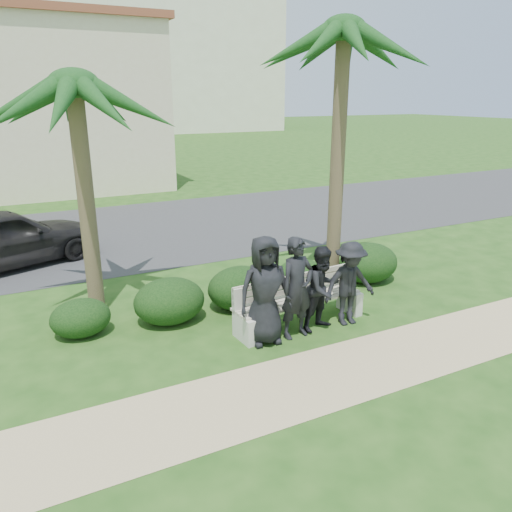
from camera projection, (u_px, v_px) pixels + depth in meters
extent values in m
plane|color=#1D4413|center=(264.00, 331.00, 9.05)|extent=(160.00, 160.00, 0.00)
cube|color=tan|center=(319.00, 378.00, 7.52)|extent=(30.00, 1.60, 0.01)
cube|color=#2D2D30|center=(147.00, 230.00, 15.84)|extent=(160.00, 8.00, 0.01)
cube|color=beige|center=(62.00, 108.00, 22.81)|extent=(8.00, 8.00, 7.00)
cube|color=brown|center=(52.00, 21.00, 21.68)|extent=(8.40, 8.40, 0.30)
cube|color=beige|center=(152.00, 42.00, 58.65)|extent=(26.00, 18.00, 20.00)
cube|color=#B0A894|center=(301.00, 301.00, 9.12)|extent=(2.57, 0.75, 0.04)
cube|color=#B0A894|center=(294.00, 284.00, 9.26)|extent=(2.53, 0.21, 0.30)
cube|color=beige|center=(242.00, 326.00, 8.69)|extent=(0.21, 0.59, 0.47)
cube|color=beige|center=(352.00, 302.00, 9.71)|extent=(0.21, 0.59, 0.47)
imported|color=black|center=(265.00, 290.00, 8.38)|extent=(0.98, 0.68, 1.89)
imported|color=black|center=(297.00, 288.00, 8.59)|extent=(0.71, 0.51, 1.81)
imported|color=black|center=(323.00, 288.00, 8.92)|extent=(0.88, 0.76, 1.56)
imported|color=black|center=(350.00, 284.00, 9.10)|extent=(1.07, 0.67, 1.59)
ellipsoid|color=black|center=(80.00, 317.00, 8.80)|extent=(1.05, 0.87, 0.68)
ellipsoid|color=black|center=(169.00, 300.00, 9.30)|extent=(1.34, 1.10, 0.87)
ellipsoid|color=black|center=(240.00, 287.00, 9.94)|extent=(1.33, 1.10, 0.87)
ellipsoid|color=black|center=(300.00, 275.00, 10.76)|extent=(1.13, 0.93, 0.74)
ellipsoid|color=black|center=(368.00, 262.00, 11.36)|extent=(1.39, 1.15, 0.91)
cylinder|color=brown|center=(86.00, 201.00, 9.52)|extent=(0.32, 0.32, 4.28)
cylinder|color=brown|center=(338.00, 161.00, 11.03)|extent=(0.32, 0.32, 5.38)
imported|color=black|center=(4.00, 238.00, 12.18)|extent=(4.67, 3.09, 1.48)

